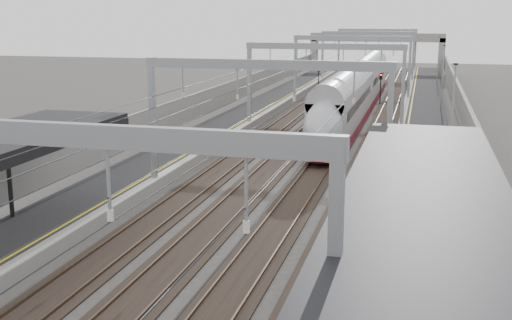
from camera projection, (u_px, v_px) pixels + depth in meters
The scene contains 13 objects.
platform_left at pixel (240, 121), 57.67m from camera, with size 4.00×120.00×1.00m, color black.
platform_right at pixel (423, 129), 53.74m from camera, with size 4.00×120.00×1.00m, color black.
tracks at pixel (328, 130), 55.80m from camera, with size 11.40×140.00×0.20m.
overhead_line at pixel (340, 55), 60.70m from camera, with size 13.00×140.00×6.60m.
canopy_right at pixel (426, 252), 13.06m from camera, with size 4.40×30.00×4.24m.
overbridge at pixel (377, 43), 106.56m from camera, with size 22.00×2.20×6.90m.
wall_left at pixel (206, 108), 58.21m from camera, with size 0.30×120.00×3.20m, color gray.
wall_right at pixel (464, 117), 52.71m from camera, with size 0.30×120.00×3.20m, color gray.
train at pixel (355, 96), 62.40m from camera, with size 2.68×48.79×4.23m.
bench at pixel (453, 265), 21.66m from camera, with size 0.57×1.78×0.91m.
signal_green at pixel (319, 74), 82.01m from camera, with size 0.32×0.32×3.48m.
signal_red_near at pixel (381, 82), 72.01m from camera, with size 0.32×0.32×3.48m.
signal_red_far at pixel (404, 74), 82.26m from camera, with size 0.32×0.32×3.48m.
Camera 1 is at (7.77, -9.82, 9.80)m, focal length 45.00 mm.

